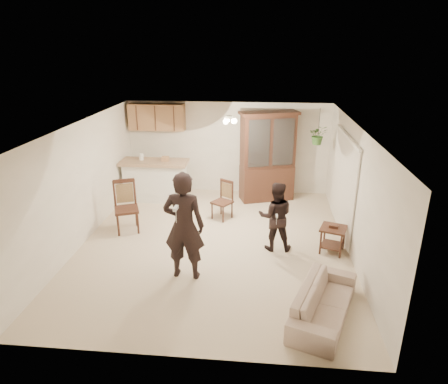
# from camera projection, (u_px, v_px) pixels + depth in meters

# --- Properties ---
(floor) EXTENTS (6.50, 6.50, 0.00)m
(floor) POSITION_uv_depth(u_px,v_px,m) (214.00, 244.00, 8.41)
(floor) COLOR beige
(floor) RESTS_ON ground
(ceiling) EXTENTS (5.50, 6.50, 0.02)m
(ceiling) POSITION_uv_depth(u_px,v_px,m) (213.00, 126.00, 7.53)
(ceiling) COLOR silver
(ceiling) RESTS_ON wall_back
(wall_back) EXTENTS (5.50, 0.02, 2.50)m
(wall_back) POSITION_uv_depth(u_px,v_px,m) (228.00, 148.00, 10.99)
(wall_back) COLOR white
(wall_back) RESTS_ON ground
(wall_front) EXTENTS (5.50, 0.02, 2.50)m
(wall_front) POSITION_uv_depth(u_px,v_px,m) (182.00, 278.00, 4.94)
(wall_front) COLOR white
(wall_front) RESTS_ON ground
(wall_left) EXTENTS (0.02, 6.50, 2.50)m
(wall_left) POSITION_uv_depth(u_px,v_px,m) (81.00, 184.00, 8.22)
(wall_left) COLOR white
(wall_left) RESTS_ON ground
(wall_right) EXTENTS (0.02, 6.50, 2.50)m
(wall_right) POSITION_uv_depth(u_px,v_px,m) (354.00, 193.00, 7.72)
(wall_right) COLOR white
(wall_right) RESTS_ON ground
(breakfast_bar) EXTENTS (1.60, 0.55, 1.00)m
(breakfast_bar) POSITION_uv_depth(u_px,v_px,m) (155.00, 182.00, 10.59)
(breakfast_bar) COLOR white
(breakfast_bar) RESTS_ON floor
(bar_top) EXTENTS (1.75, 0.70, 0.08)m
(bar_top) POSITION_uv_depth(u_px,v_px,m) (154.00, 162.00, 10.39)
(bar_top) COLOR tan
(bar_top) RESTS_ON breakfast_bar
(upper_cabinets) EXTENTS (1.50, 0.34, 0.70)m
(upper_cabinets) POSITION_uv_depth(u_px,v_px,m) (157.00, 117.00, 10.70)
(upper_cabinets) COLOR olive
(upper_cabinets) RESTS_ON wall_back
(vertical_blinds) EXTENTS (0.06, 2.30, 2.10)m
(vertical_blinds) POSITION_uv_depth(u_px,v_px,m) (343.00, 185.00, 8.61)
(vertical_blinds) COLOR beige
(vertical_blinds) RESTS_ON wall_right
(ceiling_fixture) EXTENTS (0.36, 0.36, 0.20)m
(ceiling_fixture) POSITION_uv_depth(u_px,v_px,m) (229.00, 120.00, 8.66)
(ceiling_fixture) COLOR beige
(ceiling_fixture) RESTS_ON ceiling
(hanging_plant) EXTENTS (0.43, 0.37, 0.48)m
(hanging_plant) POSITION_uv_depth(u_px,v_px,m) (318.00, 135.00, 9.78)
(hanging_plant) COLOR #2C6227
(hanging_plant) RESTS_ON ceiling
(plant_cord) EXTENTS (0.01, 0.01, 0.65)m
(plant_cord) POSITION_uv_depth(u_px,v_px,m) (319.00, 122.00, 9.67)
(plant_cord) COLOR black
(plant_cord) RESTS_ON ceiling
(sofa) EXTENTS (1.34, 2.01, 0.73)m
(sofa) POSITION_uv_depth(u_px,v_px,m) (324.00, 296.00, 6.06)
(sofa) COLOR beige
(sofa) RESTS_ON floor
(adult) EXTENTS (0.68, 0.46, 1.80)m
(adult) POSITION_uv_depth(u_px,v_px,m) (184.00, 231.00, 6.96)
(adult) COLOR black
(adult) RESTS_ON floor
(child) EXTENTS (0.67, 0.53, 1.35)m
(child) POSITION_uv_depth(u_px,v_px,m) (275.00, 218.00, 7.99)
(child) COLOR black
(child) RESTS_ON floor
(china_hutch) EXTENTS (1.60, 1.01, 2.35)m
(china_hutch) POSITION_uv_depth(u_px,v_px,m) (267.00, 157.00, 10.43)
(china_hutch) COLOR #331C12
(china_hutch) RESTS_ON floor
(side_table) EXTENTS (0.62, 0.62, 0.60)m
(side_table) POSITION_uv_depth(u_px,v_px,m) (332.00, 239.00, 8.00)
(side_table) COLOR #331C12
(side_table) RESTS_ON floor
(chair_bar) EXTENTS (0.66, 0.66, 1.15)m
(chair_bar) POSITION_uv_depth(u_px,v_px,m) (127.00, 217.00, 8.89)
(chair_bar) COLOR #331C12
(chair_bar) RESTS_ON floor
(chair_hutch_left) EXTENTS (0.57, 0.57, 0.93)m
(chair_hutch_left) POSITION_uv_depth(u_px,v_px,m) (222.00, 208.00, 9.54)
(chair_hutch_left) COLOR #331C12
(chair_hutch_left) RESTS_ON floor
(chair_hutch_right) EXTENTS (0.64, 0.64, 1.03)m
(chair_hutch_right) POSITION_uv_depth(u_px,v_px,m) (270.00, 186.00, 10.88)
(chair_hutch_right) COLOR #331C12
(chair_hutch_right) RESTS_ON floor
(controller_adult) EXTENTS (0.06, 0.17, 0.05)m
(controller_adult) POSITION_uv_depth(u_px,v_px,m) (176.00, 208.00, 6.31)
(controller_adult) COLOR silver
(controller_adult) RESTS_ON adult
(controller_child) EXTENTS (0.04, 0.13, 0.04)m
(controller_child) POSITION_uv_depth(u_px,v_px,m) (277.00, 216.00, 7.60)
(controller_child) COLOR silver
(controller_child) RESTS_ON child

